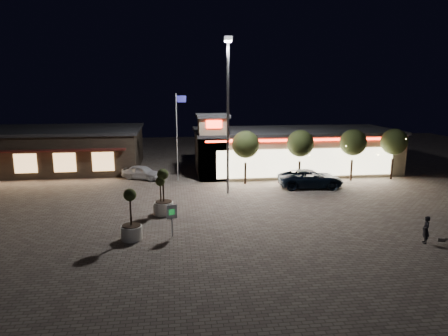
{
  "coord_description": "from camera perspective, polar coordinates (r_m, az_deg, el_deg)",
  "views": [
    {
      "loc": [
        -2.35,
        -23.39,
        8.71
      ],
      "look_at": [
        1.43,
        6.0,
        2.55
      ],
      "focal_mm": 32.0,
      "sensor_mm": 36.0,
      "label": 1
    }
  ],
  "objects": [
    {
      "name": "pickup_truck",
      "position": [
        35.37,
        12.28,
        -1.48
      ],
      "size": [
        5.71,
        2.86,
        1.55
      ],
      "primitive_type": "imported",
      "rotation": [
        0.0,
        0.0,
        1.52
      ],
      "color": "black",
      "rests_on": "ground"
    },
    {
      "name": "flagpole",
      "position": [
        36.61,
        -6.62,
        5.45
      ],
      "size": [
        0.95,
        0.1,
        8.0
      ],
      "color": "white",
      "rests_on": "ground"
    },
    {
      "name": "string_tree_b",
      "position": [
        36.58,
        10.85,
        3.45
      ],
      "size": [
        2.42,
        2.42,
        4.79
      ],
      "color": "#332319",
      "rests_on": "ground"
    },
    {
      "name": "planter_right",
      "position": [
        27.66,
        -8.61,
        -4.59
      ],
      "size": [
        1.3,
        1.3,
        3.2
      ],
      "color": "silver",
      "rests_on": "ground"
    },
    {
      "name": "planter_left",
      "position": [
        27.72,
        -9.0,
        -4.94
      ],
      "size": [
        1.08,
        1.08,
        2.65
      ],
      "color": "silver",
      "rests_on": "ground"
    },
    {
      "name": "floodlight_pole",
      "position": [
        31.74,
        0.57,
        8.7
      ],
      "size": [
        0.6,
        0.4,
        12.38
      ],
      "color": "gray",
      "rests_on": "ground"
    },
    {
      "name": "planter_mid",
      "position": [
        23.63,
        -13.11,
        -7.79
      ],
      "size": [
        1.22,
        1.22,
        3.01
      ],
      "color": "silver",
      "rests_on": "ground"
    },
    {
      "name": "string_tree_a",
      "position": [
        35.35,
        3.11,
        3.36
      ],
      "size": [
        2.42,
        2.42,
        4.79
      ],
      "color": "#332319",
      "rests_on": "ground"
    },
    {
      "name": "valet_sign",
      "position": [
        23.48,
        -7.47,
        -6.62
      ],
      "size": [
        0.61,
        0.28,
        1.93
      ],
      "color": "gray",
      "rests_on": "ground"
    },
    {
      "name": "pedestrian",
      "position": [
        25.19,
        26.88,
        -7.89
      ],
      "size": [
        0.51,
        0.66,
        1.58
      ],
      "primitive_type": "imported",
      "rotation": [
        0.0,
        0.0,
        -1.83
      ],
      "color": "black",
      "rests_on": "ground"
    },
    {
      "name": "white_sedan",
      "position": [
        38.36,
        -11.61,
        -0.6
      ],
      "size": [
        4.19,
        3.16,
        1.33
      ],
      "primitive_type": "imported",
      "rotation": [
        0.0,
        0.0,
        1.1
      ],
      "color": "silver",
      "rests_on": "ground"
    },
    {
      "name": "restaurant_building",
      "position": [
        45.38,
        -22.15,
        2.58
      ],
      "size": [
        16.4,
        11.0,
        4.3
      ],
      "color": "#382D23",
      "rests_on": "ground"
    },
    {
      "name": "string_tree_c",
      "position": [
        38.43,
        17.96,
        3.48
      ],
      "size": [
        2.42,
        2.42,
        4.79
      ],
      "color": "#332319",
      "rests_on": "ground"
    },
    {
      "name": "retail_building",
      "position": [
        41.47,
        9.39,
        2.57
      ],
      "size": [
        20.4,
        8.4,
        6.1
      ],
      "color": "tan",
      "rests_on": "ground"
    },
    {
      "name": "dog",
      "position": [
        25.69,
        28.83,
        -8.95
      ],
      "size": [
        0.5,
        0.33,
        0.27
      ],
      "color": "#59514C",
      "rests_on": "ground"
    },
    {
      "name": "string_tree_d",
      "position": [
        40.29,
        23.13,
        3.46
      ],
      "size": [
        2.42,
        2.42,
        4.79
      ],
      "color": "#332319",
      "rests_on": "ground"
    },
    {
      "name": "ground",
      "position": [
        25.07,
        -1.51,
        -8.58
      ],
      "size": [
        90.0,
        90.0,
        0.0
      ],
      "primitive_type": "plane",
      "color": "#70655B",
      "rests_on": "ground"
    }
  ]
}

